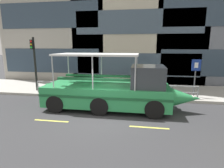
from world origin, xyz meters
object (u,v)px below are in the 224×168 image
Objects in this scene: parking_sign at (196,72)px; traffic_light_pole at (34,59)px; duck_tour_boat at (116,91)px; pedestrian_near_bow at (162,80)px.

traffic_light_pole is at bearing -179.98° from parking_sign.
traffic_light_pole reaches higher than duck_tour_boat.
duck_tour_boat reaches higher than pedestrian_near_bow.
parking_sign reaches higher than pedestrian_near_bow.
traffic_light_pole is 0.46× the size of duck_tour_boat.
pedestrian_near_bow is (2.96, 3.68, 0.07)m from duck_tour_boat.
pedestrian_near_bow is at bearing 4.81° from traffic_light_pole.
traffic_light_pole is 11.89m from parking_sign.
duck_tour_boat reaches higher than parking_sign.
duck_tour_boat is at bearing -128.81° from pedestrian_near_bow.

